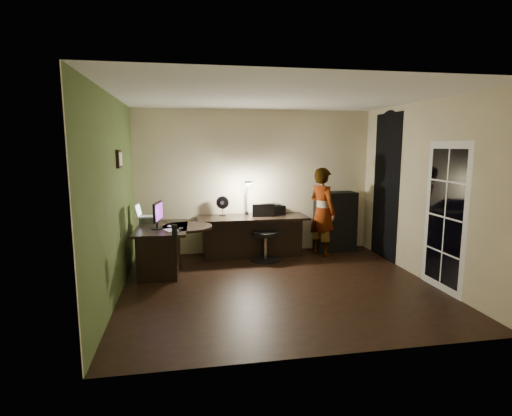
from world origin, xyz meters
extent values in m
cube|color=black|center=(0.00, 0.00, -0.01)|extent=(4.50, 4.00, 0.01)
cube|color=silver|center=(0.00, 0.00, 2.71)|extent=(4.50, 4.00, 0.01)
cube|color=beige|center=(0.00, 2.00, 1.35)|extent=(4.50, 0.01, 2.70)
cube|color=beige|center=(0.00, -2.00, 1.35)|extent=(4.50, 0.01, 2.70)
cube|color=beige|center=(-2.25, 0.00, 1.35)|extent=(0.01, 4.00, 2.70)
cube|color=beige|center=(2.25, 0.00, 1.35)|extent=(0.01, 4.00, 2.70)
cube|color=#465B28|center=(-2.24, 0.00, 1.35)|extent=(0.00, 4.00, 2.70)
cube|color=black|center=(2.24, 1.15, 1.30)|extent=(0.01, 0.90, 2.60)
cube|color=white|center=(2.24, -0.55, 1.05)|extent=(0.02, 0.92, 2.10)
cube|color=black|center=(-2.22, 0.45, 1.85)|extent=(0.04, 0.30, 0.25)
cube|color=black|center=(-1.70, 0.97, 0.37)|extent=(0.85, 1.33, 0.75)
cube|color=black|center=(-0.11, 1.63, 0.38)|extent=(2.01, 0.72, 0.75)
cube|color=black|center=(1.55, 1.78, 0.57)|extent=(0.78, 0.42, 1.15)
cube|color=silver|center=(-1.94, 1.33, 0.80)|extent=(0.27, 0.23, 0.10)
cube|color=silver|center=(-1.94, 1.33, 0.96)|extent=(0.35, 0.33, 0.22)
cube|color=black|center=(-1.76, 0.82, 0.90)|extent=(0.18, 0.47, 0.30)
ellipsoid|color=silver|center=(-1.58, 0.90, 0.77)|extent=(0.09, 0.11, 0.04)
cube|color=black|center=(-1.40, 0.78, 0.75)|extent=(0.10, 0.14, 0.01)
cube|color=black|center=(-1.44, 0.63, 0.75)|extent=(0.10, 0.11, 0.01)
cylinder|color=black|center=(-1.48, 0.11, 0.85)|extent=(0.08, 0.08, 0.20)
cube|color=silver|center=(-1.54, 0.66, 0.75)|extent=(0.24, 0.28, 0.01)
cube|color=black|center=(-0.64, 1.83, 0.93)|extent=(0.27, 0.21, 0.36)
cube|color=#09558C|center=(0.13, 1.68, 0.79)|extent=(0.19, 0.11, 0.09)
cube|color=black|center=(0.28, 1.80, 0.85)|extent=(0.51, 0.44, 0.19)
cube|color=black|center=(-0.19, 1.83, 1.10)|extent=(0.19, 0.33, 0.70)
cube|color=black|center=(0.07, 1.35, 0.49)|extent=(0.57, 0.57, 0.99)
imported|color=#D8A88C|center=(1.19, 1.52, 0.82)|extent=(0.60, 0.69, 1.64)
camera|label=1|loc=(-1.32, -5.46, 2.04)|focal=28.00mm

